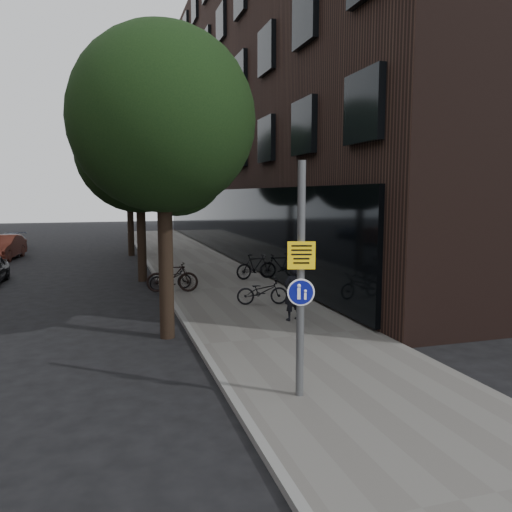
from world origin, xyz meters
name	(u,v)px	position (x,y,z in m)	size (l,w,h in m)	color
ground	(345,395)	(0.00, 0.00, 0.00)	(120.00, 120.00, 0.00)	black
sidewalk	(227,289)	(0.25, 10.00, 0.06)	(4.50, 60.00, 0.12)	#5C5A55
curb_edge	(166,292)	(-2.00, 10.00, 0.07)	(0.15, 60.00, 0.13)	slate
building_right_dark_brick	(310,106)	(8.50, 22.00, 9.00)	(12.00, 40.00, 18.00)	black
street_tree_near	(165,129)	(-2.53, 4.64, 5.11)	(4.40, 4.40, 7.50)	black
street_tree_mid	(141,155)	(-2.53, 13.14, 5.11)	(5.00, 5.00, 7.80)	black
street_tree_far	(130,167)	(-2.53, 22.14, 5.11)	(5.00, 5.00, 7.80)	black
signpost	(301,280)	(-0.89, -0.05, 2.13)	(0.45, 0.16, 3.97)	#595B5E
pedestrian	(293,292)	(0.83, 4.79, 0.89)	(0.56, 0.37, 1.55)	black
parked_bike_facade_near	(262,291)	(0.63, 6.91, 0.54)	(0.56, 1.59, 0.84)	black
parked_bike_facade_far	(256,266)	(1.80, 11.52, 0.63)	(0.48, 1.70, 1.02)	black
parked_bike_curb_near	(171,278)	(-1.80, 10.21, 0.53)	(0.54, 1.56, 0.82)	black
parked_bike_curb_far	(172,277)	(-1.80, 9.72, 0.66)	(0.51, 1.80, 1.08)	black
parked_car_mid	(3,247)	(-9.39, 22.21, 0.66)	(1.40, 4.02, 1.32)	maroon
parked_car_far	(9,242)	(-9.96, 27.31, 0.53)	(1.48, 3.64, 1.06)	#1D2334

